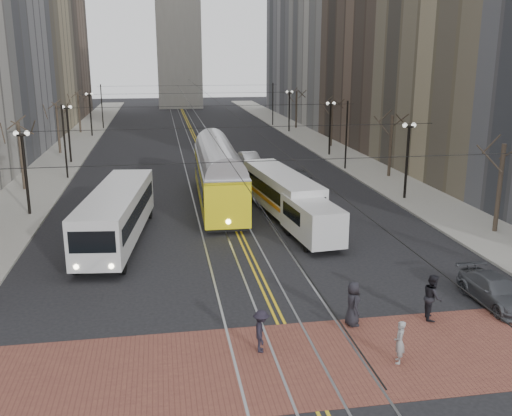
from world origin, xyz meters
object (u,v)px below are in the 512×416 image
object	(u,v)px
pedestrian_a	(353,303)
pedestrian_d	(261,331)
sedan_grey	(299,180)
cargo_van	(312,222)
pedestrian_b	(400,342)
sedan_silver	(250,160)
rear_bus	(281,193)
streetcar	(218,180)
pedestrian_c	(432,297)
sedan_parked	(496,291)
transit_bus	(117,217)

from	to	relation	value
pedestrian_a	pedestrian_d	world-z (taller)	pedestrian_a
sedan_grey	pedestrian_d	xyz separation A→B (m)	(-7.74, -25.72, 0.02)
cargo_van	pedestrian_d	world-z (taller)	cargo_van
pedestrian_a	pedestrian_b	world-z (taller)	pedestrian_a
sedan_grey	sedan_silver	distance (m)	10.30
sedan_silver	pedestrian_d	xyz separation A→B (m)	(-5.22, -35.71, 0.09)
rear_bus	pedestrian_d	world-z (taller)	rear_bus
streetcar	pedestrian_b	world-z (taller)	streetcar
pedestrian_c	sedan_parked	bearing A→B (deg)	-58.36
pedestrian_a	sedan_parked	bearing A→B (deg)	-81.58
sedan_silver	pedestrian_a	distance (m)	34.21
transit_bus	sedan_parked	distance (m)	20.69
sedan_parked	pedestrian_c	world-z (taller)	pedestrian_c
sedan_silver	sedan_parked	xyz separation A→B (m)	(5.79, -33.28, -0.12)
sedan_parked	pedestrian_b	xyz separation A→B (m)	(-6.26, -4.04, 0.18)
cargo_van	pedestrian_d	xyz separation A→B (m)	(-5.22, -12.19, -0.39)
streetcar	sedan_parked	bearing A→B (deg)	-60.67
transit_bus	pedestrian_b	size ratio (longest dim) A/B	7.87
transit_bus	pedestrian_c	world-z (taller)	transit_bus
rear_bus	sedan_silver	distance (m)	17.01
streetcar	rear_bus	xyz separation A→B (m)	(4.01, -3.28, -0.37)
cargo_van	sedan_parked	size ratio (longest dim) A/B	1.28
sedan_grey	pedestrian_b	bearing A→B (deg)	-96.98
pedestrian_a	pedestrian_c	size ratio (longest dim) A/B	0.96
cargo_van	pedestrian_b	distance (m)	13.81
transit_bus	pedestrian_b	distance (m)	19.07
pedestrian_a	pedestrian_d	xyz separation A→B (m)	(-4.07, -1.52, -0.12)
pedestrian_a	sedan_grey	bearing A→B (deg)	-7.70
sedan_grey	streetcar	bearing A→B (deg)	-152.84
sedan_parked	pedestrian_d	distance (m)	11.27
pedestrian_b	sedan_silver	bearing A→B (deg)	-160.27
streetcar	sedan_silver	size ratio (longest dim) A/B	3.41
transit_bus	pedestrian_c	size ratio (longest dim) A/B	6.46
sedan_grey	pedestrian_c	distance (m)	24.21
sedan_silver	sedan_parked	bearing A→B (deg)	-87.67
rear_bus	sedan_silver	xyz separation A→B (m)	(0.49, 16.98, -0.70)
transit_bus	pedestrian_b	bearing A→B (deg)	-48.65
transit_bus	streetcar	xyz separation A→B (m)	(6.79, 7.93, 0.25)
rear_bus	sedan_silver	bearing A→B (deg)	82.06
pedestrian_c	streetcar	bearing A→B (deg)	35.32
rear_bus	pedestrian_b	xyz separation A→B (m)	(0.02, -20.34, -0.64)
sedan_silver	pedestrian_c	bearing A→B (deg)	-93.66
transit_bus	pedestrian_d	size ratio (longest dim) A/B	7.64
rear_bus	pedestrian_b	size ratio (longest dim) A/B	6.95
pedestrian_b	transit_bus	bearing A→B (deg)	-124.96
pedestrian_c	pedestrian_d	bearing A→B (deg)	118.31
streetcar	sedan_silver	distance (m)	14.46
streetcar	cargo_van	bearing A→B (deg)	-63.78
pedestrian_a	pedestrian_c	bearing A→B (deg)	-89.07
transit_bus	sedan_silver	size ratio (longest dim) A/B	2.77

